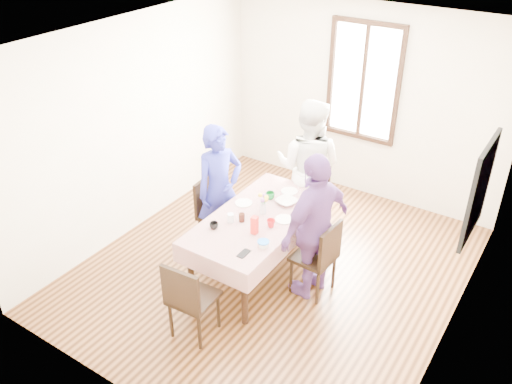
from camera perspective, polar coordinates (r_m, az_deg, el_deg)
ground at (r=6.44m, az=1.95°, el=-8.02°), size 4.50×4.50×0.00m
back_wall at (r=7.55m, az=11.21°, el=9.29°), size 4.00×0.00×4.00m
right_wall at (r=5.12m, az=21.72°, el=-3.24°), size 0.00×4.50×4.50m
window_frame at (r=7.44m, az=11.38°, el=11.40°), size 1.02×0.06×1.62m
window_pane at (r=7.44m, az=11.41°, el=11.41°), size 0.90×0.02×1.50m
art_poster at (r=5.28m, az=22.71°, el=0.17°), size 0.04×0.76×0.96m
dining_table at (r=6.16m, az=0.26°, el=-5.62°), size 0.82×1.70×0.75m
tablecloth at (r=5.95m, az=0.26°, el=-2.65°), size 0.94×1.82×0.01m
chair_left at (r=6.55m, az=-3.99°, el=-2.44°), size 0.45×0.45×0.91m
chair_right at (r=5.89m, az=6.15°, el=-6.84°), size 0.45×0.45×0.91m
chair_far at (r=6.97m, az=5.50°, el=-0.32°), size 0.42×0.42×0.91m
chair_near at (r=5.38m, az=-6.66°, el=-11.03°), size 0.45×0.45×0.91m
person_left at (r=6.36m, az=-3.97°, el=0.22°), size 0.60×0.70×1.62m
person_far at (r=6.74m, az=5.59°, el=2.74°), size 0.96×0.81×1.77m
person_right at (r=5.67m, az=6.20°, el=-3.64°), size 0.62×1.06×1.69m
mug_black at (r=5.74m, az=-4.49°, el=-3.58°), size 0.11×0.11×0.07m
mug_flag at (r=5.75m, az=1.59°, el=-3.34°), size 0.12×0.12×0.09m
mug_green at (r=6.25m, az=1.50°, el=-0.38°), size 0.12×0.12×0.08m
serving_bowl at (r=6.16m, az=3.25°, el=-1.04°), size 0.28×0.28×0.06m
juice_carton at (r=5.62m, az=-0.16°, el=-3.55°), size 0.06×0.06×0.20m
butter_tub at (r=5.47m, az=0.78°, el=-5.57°), size 0.10×0.10×0.05m
jam_jar at (r=5.84m, az=-1.53°, el=-2.74°), size 0.07×0.07×0.09m
drinking_glass at (r=5.83m, az=-2.71°, el=-2.78°), size 0.07×0.07×0.10m
smartphone at (r=5.38m, az=-1.31°, el=-6.55°), size 0.08×0.16×0.01m
flower_vase at (r=5.96m, az=0.76°, el=-1.75°), size 0.07×0.07×0.13m
plate_left at (r=6.17m, az=-1.32°, el=-1.17°), size 0.20×0.20×0.01m
plate_right at (r=5.89m, az=3.00°, el=-2.92°), size 0.20×0.20×0.01m
plate_far at (r=6.42m, az=3.57°, el=0.09°), size 0.20×0.20×0.01m
butter_lid at (r=5.45m, az=0.78°, el=-5.30°), size 0.12×0.12×0.01m
flower_bunch at (r=5.90m, az=0.77°, el=-0.80°), size 0.09×0.09×0.10m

